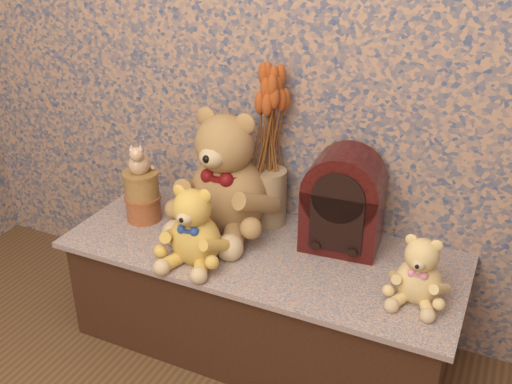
% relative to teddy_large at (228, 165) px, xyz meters
% --- Properties ---
extents(display_shelf, '(1.37, 0.57, 0.41)m').
position_rel_teddy_large_xyz_m(display_shelf, '(0.18, -0.10, -0.45)').
color(display_shelf, '#3D537D').
rests_on(display_shelf, ground).
extents(teddy_large, '(0.39, 0.46, 0.48)m').
position_rel_teddy_large_xyz_m(teddy_large, '(0.00, 0.00, 0.00)').
color(teddy_large, '#A87241').
rests_on(teddy_large, display_shelf).
extents(teddy_medium, '(0.25, 0.29, 0.29)m').
position_rel_teddy_large_xyz_m(teddy_medium, '(0.01, -0.25, -0.10)').
color(teddy_medium, gold).
rests_on(teddy_medium, display_shelf).
extents(teddy_small, '(0.19, 0.22, 0.23)m').
position_rel_teddy_large_xyz_m(teddy_small, '(0.72, -0.16, -0.12)').
color(teddy_small, tan).
rests_on(teddy_small, display_shelf).
extents(cathedral_radio, '(0.28, 0.21, 0.36)m').
position_rel_teddy_large_xyz_m(cathedral_radio, '(0.42, 0.04, -0.06)').
color(cathedral_radio, '#320909').
rests_on(cathedral_radio, display_shelf).
extents(ceramic_vase, '(0.13, 0.13, 0.21)m').
position_rel_teddy_large_xyz_m(ceramic_vase, '(0.12, 0.08, -0.13)').
color(ceramic_vase, tan).
rests_on(ceramic_vase, display_shelf).
extents(dried_stalks, '(0.26, 0.26, 0.37)m').
position_rel_teddy_large_xyz_m(dried_stalks, '(0.12, 0.08, 0.16)').
color(dried_stalks, '#B64D1D').
rests_on(dried_stalks, ceramic_vase).
extents(biscuit_tin_lower, '(0.14, 0.14, 0.09)m').
position_rel_teddy_large_xyz_m(biscuit_tin_lower, '(-0.31, -0.10, -0.19)').
color(biscuit_tin_lower, '#B97B36').
rests_on(biscuit_tin_lower, display_shelf).
extents(biscuit_tin_upper, '(0.16, 0.16, 0.10)m').
position_rel_teddy_large_xyz_m(biscuit_tin_upper, '(-0.31, -0.10, -0.10)').
color(biscuit_tin_upper, tan).
rests_on(biscuit_tin_upper, biscuit_tin_lower).
extents(cat_figurine, '(0.12, 0.13, 0.12)m').
position_rel_teddy_large_xyz_m(cat_figurine, '(-0.31, -0.10, 0.01)').
color(cat_figurine, silver).
rests_on(cat_figurine, biscuit_tin_upper).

